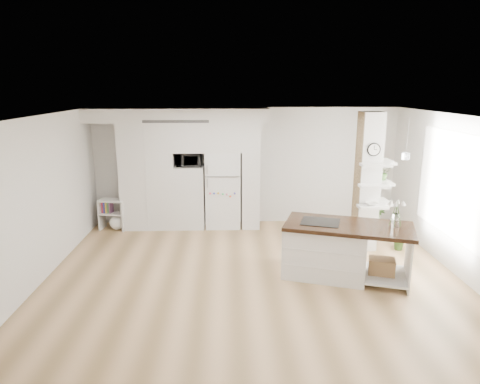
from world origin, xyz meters
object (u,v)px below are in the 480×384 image
object	(u,v)px
kitchen_island	(333,248)
bookshelf	(115,216)
floor_plant_a	(401,238)
refrigerator	(223,189)

from	to	relation	value
kitchen_island	bookshelf	bearing A→B (deg)	167.78
kitchen_island	bookshelf	distance (m)	5.03
bookshelf	floor_plant_a	bearing A→B (deg)	-2.81
bookshelf	floor_plant_a	xyz separation A→B (m)	(5.97, -1.42, -0.06)
kitchen_island	bookshelf	size ratio (longest dim) A/B	3.26
bookshelf	floor_plant_a	distance (m)	6.14
refrigerator	bookshelf	world-z (taller)	refrigerator
bookshelf	floor_plant_a	world-z (taller)	bookshelf
refrigerator	bookshelf	bearing A→B (deg)	-175.60
kitchen_island	floor_plant_a	world-z (taller)	kitchen_island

